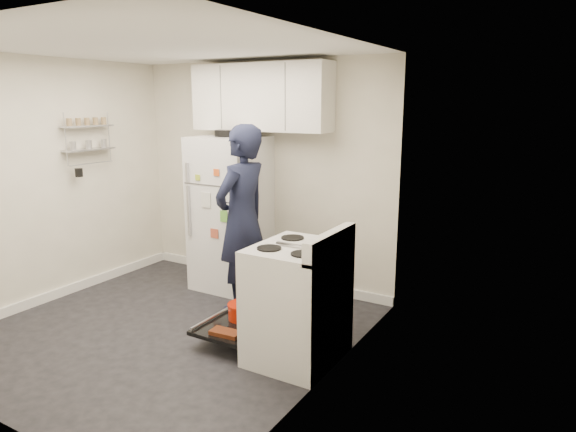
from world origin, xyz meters
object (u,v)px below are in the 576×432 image
Objects in this scene: electric_range at (296,304)px; refrigerator at (231,213)px; person at (242,220)px; open_oven_door at (240,319)px.

refrigerator is (-1.46, 1.10, 0.38)m from electric_range.
person is (0.50, -0.48, 0.07)m from refrigerator.
person reaches higher than refrigerator.
refrigerator reaches higher than electric_range.
refrigerator is at bearing 143.05° from electric_range.
electric_range is 0.59× the size of person.
person is (-0.37, 0.58, 0.74)m from open_oven_door.
open_oven_door is 0.38× the size of person.
electric_range is 0.66m from open_oven_door.
electric_range is 1.87m from refrigerator.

